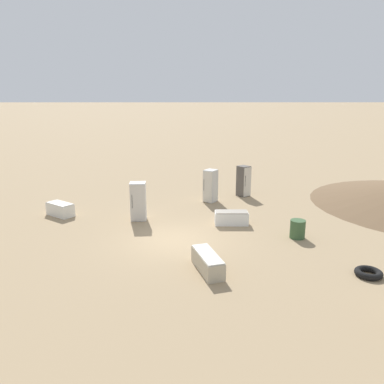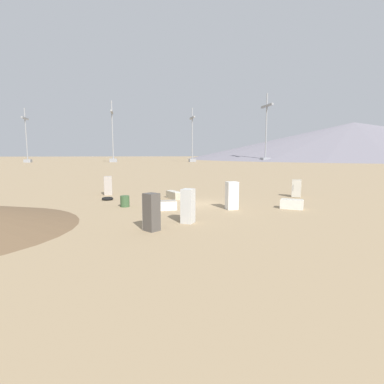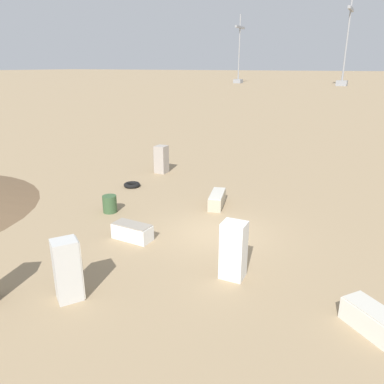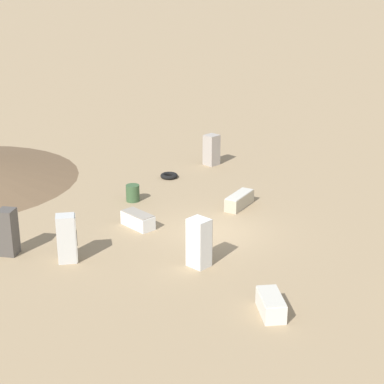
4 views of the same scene
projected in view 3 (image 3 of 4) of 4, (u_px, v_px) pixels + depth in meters
name	position (u px, v px, depth m)	size (l,w,h in m)	color
ground_plane	(215.00, 234.00, 15.41)	(1000.00, 1000.00, 0.00)	#9E8460
power_pylon_2	(345.00, 58.00, 122.85)	(10.03, 3.44, 28.66)	gray
power_pylon_3	(239.00, 63.00, 142.23)	(8.51, 2.92, 24.30)	gray
discarded_fridge_0	(161.00, 159.00, 23.92)	(0.75, 0.77, 1.75)	#A89E93
discarded_fridge_1	(68.00, 270.00, 10.83)	(0.96, 0.92, 1.90)	silver
discarded_fridge_3	(217.00, 199.00, 18.40)	(2.03, 1.14, 0.65)	#B2A88E
discarded_fridge_4	(132.00, 232.00, 14.83)	(0.72, 1.61, 0.65)	white
discarded_fridge_6	(372.00, 319.00, 9.69)	(1.48, 1.64, 0.68)	silver
discarded_fridge_7	(234.00, 250.00, 11.99)	(0.74, 0.79, 1.92)	white
scrap_tire	(132.00, 185.00, 21.32)	(0.93, 0.93, 0.22)	black
rusty_barrel	(110.00, 204.00, 17.55)	(0.66, 0.66, 0.81)	#385633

